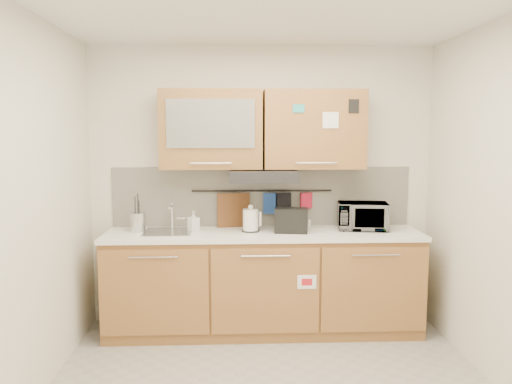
{
  "coord_description": "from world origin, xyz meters",
  "views": [
    {
      "loc": [
        -0.25,
        -3.19,
        1.81
      ],
      "look_at": [
        -0.07,
        1.05,
        1.3
      ],
      "focal_mm": 35.0,
      "sensor_mm": 36.0,
      "label": 1
    }
  ],
  "objects": [
    {
      "name": "utensil_rail",
      "position": [
        0.0,
        1.45,
        1.26
      ],
      "size": [
        1.3,
        0.02,
        0.02
      ],
      "primitive_type": "cylinder",
      "rotation": [
        0.0,
        1.57,
        0.0
      ],
      "color": "black",
      "rests_on": "backsplash"
    },
    {
      "name": "oven_mitt",
      "position": [
        0.07,
        1.44,
        1.14
      ],
      "size": [
        0.12,
        0.06,
        0.2
      ],
      "primitive_type": "cube",
      "rotation": [
        0.0,
        0.0,
        -0.24
      ],
      "color": "#1F4191",
      "rests_on": "utensil_rail"
    },
    {
      "name": "soap_bottle",
      "position": [
        -0.63,
        1.27,
        1.01
      ],
      "size": [
        0.12,
        0.12,
        0.18
      ],
      "primitive_type": "imported",
      "rotation": [
        0.0,
        0.0,
        0.66
      ],
      "color": "#999999",
      "rests_on": "countertop"
    },
    {
      "name": "cutting_board",
      "position": [
        -0.27,
        1.44,
        1.05
      ],
      "size": [
        0.3,
        0.09,
        0.38
      ],
      "primitive_type": "cube",
      "rotation": [
        0.0,
        0.0,
        0.21
      ],
      "color": "brown",
      "rests_on": "utensil_rail"
    },
    {
      "name": "dark_pouch",
      "position": [
        0.21,
        1.44,
        1.13
      ],
      "size": [
        0.14,
        0.08,
        0.22
      ],
      "primitive_type": "cube",
      "rotation": [
        0.0,
        0.0,
        0.35
      ],
      "color": "black",
      "rests_on": "utensil_rail"
    },
    {
      "name": "range_hood",
      "position": [
        0.0,
        1.25,
        1.42
      ],
      "size": [
        0.6,
        0.46,
        0.1
      ],
      "primitive_type": "cube",
      "color": "black",
      "rests_on": "upper_cabinets"
    },
    {
      "name": "kettle",
      "position": [
        -0.11,
        1.21,
        1.02
      ],
      "size": [
        0.18,
        0.17,
        0.24
      ],
      "rotation": [
        0.0,
        0.0,
        0.23
      ],
      "color": "white",
      "rests_on": "countertop"
    },
    {
      "name": "upper_cabinets",
      "position": [
        -0.0,
        1.32,
        1.83
      ],
      "size": [
        1.82,
        0.37,
        0.7
      ],
      "color": "brown",
      "rests_on": "wall_back"
    },
    {
      "name": "microwave",
      "position": [
        0.91,
        1.27,
        1.04
      ],
      "size": [
        0.49,
        0.37,
        0.25
      ],
      "primitive_type": "imported",
      "rotation": [
        0.0,
        0.0,
        -0.15
      ],
      "color": "#999999",
      "rests_on": "countertop"
    },
    {
      "name": "toaster",
      "position": [
        0.25,
        1.16,
        1.03
      ],
      "size": [
        0.31,
        0.22,
        0.22
      ],
      "rotation": [
        0.0,
        0.0,
        -0.16
      ],
      "color": "black",
      "rests_on": "countertop"
    },
    {
      "name": "backsplash",
      "position": [
        0.0,
        1.49,
        1.2
      ],
      "size": [
        2.8,
        0.02,
        0.56
      ],
      "primitive_type": "cube",
      "color": "silver",
      "rests_on": "countertop"
    },
    {
      "name": "countertop",
      "position": [
        0.0,
        1.19,
        0.9
      ],
      "size": [
        2.82,
        0.62,
        0.04
      ],
      "primitive_type": "cube",
      "color": "white",
      "rests_on": "base_cabinet"
    },
    {
      "name": "utensil_crock",
      "position": [
        -1.12,
        1.26,
        1.01
      ],
      "size": [
        0.15,
        0.15,
        0.34
      ],
      "rotation": [
        0.0,
        0.0,
        0.12
      ],
      "color": "silver",
      "rests_on": "countertop"
    },
    {
      "name": "base_cabinet",
      "position": [
        0.0,
        1.19,
        0.41
      ],
      "size": [
        2.8,
        0.64,
        0.88
      ],
      "color": "brown",
      "rests_on": "floor"
    },
    {
      "name": "wall_left",
      "position": [
        -1.6,
        0.0,
        1.3
      ],
      "size": [
        0.0,
        3.0,
        3.0
      ],
      "primitive_type": "plane",
      "rotation": [
        1.57,
        0.0,
        1.57
      ],
      "color": "silver",
      "rests_on": "ground"
    },
    {
      "name": "ceiling",
      "position": [
        0.0,
        0.0,
        2.6
      ],
      "size": [
        3.2,
        3.2,
        0.0
      ],
      "primitive_type": "plane",
      "rotation": [
        3.14,
        0.0,
        0.0
      ],
      "color": "white",
      "rests_on": "wall_back"
    },
    {
      "name": "sink",
      "position": [
        -0.85,
        1.21,
        0.92
      ],
      "size": [
        0.42,
        0.4,
        0.26
      ],
      "color": "silver",
      "rests_on": "countertop"
    },
    {
      "name": "pot_holder",
      "position": [
        0.42,
        1.44,
        1.17
      ],
      "size": [
        0.12,
        0.06,
        0.15
      ],
      "primitive_type": "cube",
      "rotation": [
        0.0,
        0.0,
        0.4
      ],
      "color": "#B01731",
      "rests_on": "utensil_rail"
    },
    {
      "name": "wall_back",
      "position": [
        0.0,
        1.5,
        1.3
      ],
      "size": [
        3.2,
        0.0,
        3.2
      ],
      "primitive_type": "plane",
      "rotation": [
        1.57,
        0.0,
        0.0
      ],
      "color": "silver",
      "rests_on": "ground"
    }
  ]
}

